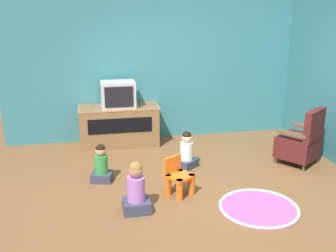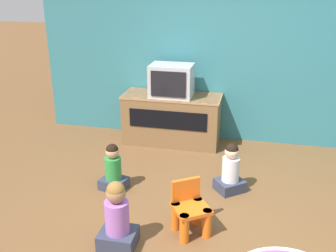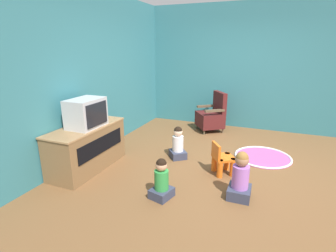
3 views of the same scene
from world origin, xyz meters
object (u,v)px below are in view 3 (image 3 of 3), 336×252
yellow_kid_chair (222,161)px  child_watching_left (178,144)px  child_watching_right (240,178)px  television (86,113)px  black_armchair (212,116)px  child_watching_center (161,181)px  tv_cabinet (87,147)px

yellow_kid_chair → child_watching_left: size_ratio=0.87×
child_watching_right → television: bearing=90.0°
black_armchair → child_watching_right: 2.80m
black_armchair → child_watching_center: black_armchair is taller
black_armchair → yellow_kid_chair: (-2.04, -0.65, -0.14)m
tv_cabinet → child_watching_left: tv_cabinet is taller
yellow_kid_chair → child_watching_right: child_watching_right is taller
yellow_kid_chair → child_watching_left: (0.30, 0.83, 0.04)m
black_armchair → child_watching_right: black_armchair is taller
black_armchair → yellow_kid_chair: 2.14m
child_watching_left → television: bearing=90.1°
child_watching_center → tv_cabinet: bearing=90.3°
child_watching_left → child_watching_center: 1.29m
yellow_kid_chair → child_watching_left: bearing=36.3°
tv_cabinet → black_armchair: 2.98m
black_armchair → child_watching_left: (-1.74, 0.18, -0.10)m
tv_cabinet → yellow_kid_chair: 2.10m
yellow_kid_chair → child_watching_right: bearing=176.3°
child_watching_right → black_armchair: bearing=19.8°
television → black_armchair: 3.01m
child_watching_right → yellow_kid_chair: bearing=29.3°
black_armchair → child_watching_left: size_ratio=1.57×
child_watching_center → child_watching_right: size_ratio=0.86×
yellow_kid_chair → child_watching_center: bearing=114.9°
television → black_armchair: bearing=-26.4°
black_armchair → television: bearing=-63.2°
television → yellow_kid_chair: bearing=-72.7°
tv_cabinet → child_watching_left: (0.91, -1.18, -0.11)m
tv_cabinet → child_watching_center: 1.47m
tv_cabinet → yellow_kid_chair: size_ratio=2.75×
black_armchair → yellow_kid_chair: black_armchair is taller
television → child_watching_left: television is taller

